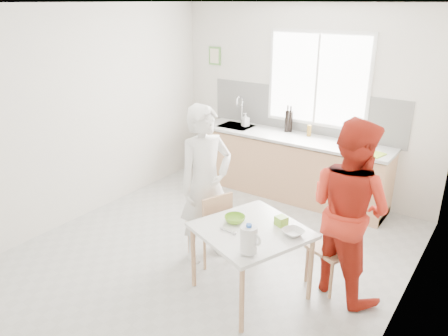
% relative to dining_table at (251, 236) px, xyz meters
% --- Properties ---
extents(ground, '(4.50, 4.50, 0.00)m').
position_rel_dining_table_xyz_m(ground, '(-0.73, 0.36, -0.64)').
color(ground, '#B7B7B2').
rests_on(ground, ground).
extents(room_shell, '(4.50, 4.50, 4.50)m').
position_rel_dining_table_xyz_m(room_shell, '(-0.73, 0.36, 1.01)').
color(room_shell, silver).
rests_on(room_shell, ground).
extents(window, '(1.50, 0.06, 1.30)m').
position_rel_dining_table_xyz_m(window, '(-0.53, 2.58, 1.06)').
color(window, white).
rests_on(window, room_shell).
extents(backsplash, '(3.00, 0.02, 0.65)m').
position_rel_dining_table_xyz_m(backsplash, '(-0.73, 2.60, 0.59)').
color(backsplash, white).
rests_on(backsplash, room_shell).
extents(picture_frame, '(0.22, 0.03, 0.28)m').
position_rel_dining_table_xyz_m(picture_frame, '(-2.28, 2.59, 1.26)').
color(picture_frame, '#5E9A46').
rests_on(picture_frame, room_shell).
extents(kitchen_counter, '(2.84, 0.64, 1.37)m').
position_rel_dining_table_xyz_m(kitchen_counter, '(-0.73, 2.31, -0.22)').
color(kitchen_counter, '#DEAA77').
rests_on(kitchen_counter, ground).
extents(dining_table, '(1.19, 1.19, 0.71)m').
position_rel_dining_table_xyz_m(dining_table, '(0.00, 0.00, 0.00)').
color(dining_table, white).
rests_on(dining_table, ground).
extents(chair_left, '(0.50, 0.50, 0.83)m').
position_rel_dining_table_xyz_m(chair_left, '(-0.64, 0.25, -0.18)').
color(chair_left, '#DEAA77').
rests_on(chair_left, ground).
extents(chair_far, '(0.50, 0.50, 0.84)m').
position_rel_dining_table_xyz_m(chair_far, '(0.62, 0.63, -0.18)').
color(chair_far, '#DEAA77').
rests_on(chair_far, ground).
extents(person_white, '(0.62, 0.75, 1.75)m').
position_rel_dining_table_xyz_m(person_white, '(-0.76, 0.29, 0.24)').
color(person_white, white).
rests_on(person_white, ground).
extents(person_red, '(1.05, 0.94, 1.77)m').
position_rel_dining_table_xyz_m(person_red, '(0.72, 0.58, 0.25)').
color(person_red, red).
rests_on(person_red, ground).
extents(bowl_green, '(0.26, 0.26, 0.06)m').
position_rel_dining_table_xyz_m(bowl_green, '(-0.20, 0.03, 0.11)').
color(bowl_green, '#7ABA2B').
rests_on(bowl_green, dining_table).
extents(bowl_white, '(0.25, 0.25, 0.05)m').
position_rel_dining_table_xyz_m(bowl_white, '(0.37, 0.12, 0.10)').
color(bowl_white, white).
rests_on(bowl_white, dining_table).
extents(milk_jug, '(0.20, 0.15, 0.26)m').
position_rel_dining_table_xyz_m(milk_jug, '(0.20, -0.38, 0.21)').
color(milk_jug, white).
rests_on(milk_jug, dining_table).
extents(green_box, '(0.13, 0.13, 0.09)m').
position_rel_dining_table_xyz_m(green_box, '(0.19, 0.23, 0.12)').
color(green_box, '#84C32D').
rests_on(green_box, dining_table).
extents(spoon, '(0.16, 0.02, 0.01)m').
position_rel_dining_table_xyz_m(spoon, '(-0.15, -0.18, 0.08)').
color(spoon, '#A5A5AA').
rests_on(spoon, dining_table).
extents(cutting_board, '(0.40, 0.32, 0.01)m').
position_rel_dining_table_xyz_m(cutting_board, '(0.40, 2.18, 0.29)').
color(cutting_board, '#9CC82E').
rests_on(cutting_board, kitchen_counter).
extents(wine_bottle_a, '(0.07, 0.07, 0.32)m').
position_rel_dining_table_xyz_m(wine_bottle_a, '(-0.90, 2.46, 0.44)').
color(wine_bottle_a, black).
rests_on(wine_bottle_a, kitchen_counter).
extents(wine_bottle_b, '(0.07, 0.07, 0.30)m').
position_rel_dining_table_xyz_m(wine_bottle_b, '(-0.86, 2.49, 0.43)').
color(wine_bottle_b, black).
rests_on(wine_bottle_b, kitchen_counter).
extents(jar_amber, '(0.06, 0.06, 0.16)m').
position_rel_dining_table_xyz_m(jar_amber, '(-0.54, 2.44, 0.36)').
color(jar_amber, olive).
rests_on(jar_amber, kitchen_counter).
extents(soap_bottle, '(0.12, 0.12, 0.20)m').
position_rel_dining_table_xyz_m(soap_bottle, '(-1.56, 2.37, 0.39)').
color(soap_bottle, '#999999').
rests_on(soap_bottle, kitchen_counter).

